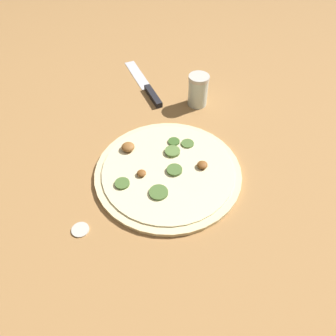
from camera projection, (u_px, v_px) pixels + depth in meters
ground_plane at (168, 174)px, 0.85m from camera, size 3.00×3.00×0.00m
pizza at (168, 171)px, 0.85m from camera, size 0.38×0.38×0.03m
knife at (148, 89)px, 1.10m from camera, size 0.29×0.15×0.02m
spice_jar at (198, 90)px, 1.02m from camera, size 0.06×0.06×0.10m
loose_cap at (80, 229)px, 0.74m from camera, size 0.04×0.04×0.01m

